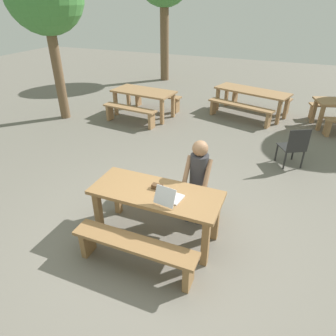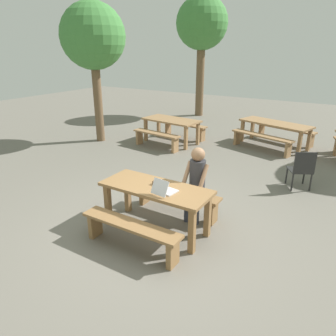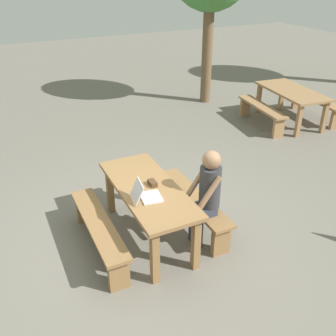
{
  "view_description": "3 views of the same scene",
  "coord_description": "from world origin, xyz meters",
  "px_view_note": "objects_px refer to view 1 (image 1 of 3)",
  "views": [
    {
      "loc": [
        1.43,
        -3.05,
        3.07
      ],
      "look_at": [
        0.08,
        0.25,
        1.03
      ],
      "focal_mm": 31.96,
      "sensor_mm": 36.0,
      "label": 1
    },
    {
      "loc": [
        2.58,
        -3.82,
        2.85
      ],
      "look_at": [
        0.08,
        0.25,
        1.03
      ],
      "focal_mm": 33.94,
      "sensor_mm": 36.0,
      "label": 2
    },
    {
      "loc": [
        3.83,
        -1.56,
        3.31
      ],
      "look_at": [
        0.08,
        0.25,
        1.03
      ],
      "focal_mm": 40.94,
      "sensor_mm": 36.0,
      "label": 3
    }
  ],
  "objects_px": {
    "plastic_chair": "(294,147)",
    "picnic_table_rear": "(252,94)",
    "picnic_table_front": "(156,199)",
    "small_pouch": "(157,187)",
    "person_seated": "(198,175)",
    "laptop": "(169,197)",
    "picnic_table_mid": "(144,95)"
  },
  "relations": [
    {
      "from": "small_pouch",
      "to": "picnic_table_mid",
      "type": "xyz_separation_m",
      "value": [
        -2.42,
        4.46,
        -0.17
      ]
    },
    {
      "from": "small_pouch",
      "to": "plastic_chair",
      "type": "height_order",
      "value": "plastic_chair"
    },
    {
      "from": "picnic_table_mid",
      "to": "picnic_table_rear",
      "type": "xyz_separation_m",
      "value": [
        2.85,
        1.33,
        -0.02
      ]
    },
    {
      "from": "person_seated",
      "to": "small_pouch",
      "type": "bearing_deg",
      "value": -126.09
    },
    {
      "from": "person_seated",
      "to": "picnic_table_front",
      "type": "bearing_deg",
      "value": -122.1
    },
    {
      "from": "laptop",
      "to": "picnic_table_mid",
      "type": "xyz_separation_m",
      "value": [
        -2.68,
        4.66,
        -0.2
      ]
    },
    {
      "from": "plastic_chair",
      "to": "picnic_table_rear",
      "type": "distance_m",
      "value": 3.19
    },
    {
      "from": "picnic_table_front",
      "to": "picnic_table_mid",
      "type": "bearing_deg",
      "value": 118.26
    },
    {
      "from": "small_pouch",
      "to": "picnic_table_mid",
      "type": "distance_m",
      "value": 5.08
    },
    {
      "from": "laptop",
      "to": "picnic_table_rear",
      "type": "xyz_separation_m",
      "value": [
        0.17,
        5.99,
        -0.21
      ]
    },
    {
      "from": "plastic_chair",
      "to": "small_pouch",
      "type": "bearing_deg",
      "value": 29.35
    },
    {
      "from": "small_pouch",
      "to": "picnic_table_rear",
      "type": "relative_size",
      "value": 0.07
    },
    {
      "from": "picnic_table_mid",
      "to": "picnic_table_rear",
      "type": "bearing_deg",
      "value": 31.32
    },
    {
      "from": "person_seated",
      "to": "picnic_table_rear",
      "type": "relative_size",
      "value": 0.58
    },
    {
      "from": "plastic_chair",
      "to": "picnic_table_rear",
      "type": "height_order",
      "value": "plastic_chair"
    },
    {
      "from": "plastic_chair",
      "to": "picnic_table_mid",
      "type": "height_order",
      "value": "plastic_chair"
    },
    {
      "from": "picnic_table_front",
      "to": "small_pouch",
      "type": "xyz_separation_m",
      "value": [
        -0.01,
        0.07,
        0.16
      ]
    },
    {
      "from": "laptop",
      "to": "person_seated",
      "type": "bearing_deg",
      "value": -94.03
    },
    {
      "from": "small_pouch",
      "to": "person_seated",
      "type": "bearing_deg",
      "value": 53.91
    },
    {
      "from": "picnic_table_front",
      "to": "person_seated",
      "type": "bearing_deg",
      "value": 57.9
    },
    {
      "from": "picnic_table_front",
      "to": "laptop",
      "type": "xyz_separation_m",
      "value": [
        0.24,
        -0.13,
        0.19
      ]
    },
    {
      "from": "small_pouch",
      "to": "plastic_chair",
      "type": "distance_m",
      "value": 3.37
    },
    {
      "from": "plastic_chair",
      "to": "picnic_table_mid",
      "type": "xyz_separation_m",
      "value": [
        -4.15,
        1.58,
        0.19
      ]
    },
    {
      "from": "laptop",
      "to": "plastic_chair",
      "type": "distance_m",
      "value": 3.43
    },
    {
      "from": "picnic_table_front",
      "to": "picnic_table_mid",
      "type": "xyz_separation_m",
      "value": [
        -2.44,
        4.53,
        -0.01
      ]
    },
    {
      "from": "picnic_table_front",
      "to": "picnic_table_mid",
      "type": "height_order",
      "value": "picnic_table_front"
    },
    {
      "from": "picnic_table_front",
      "to": "small_pouch",
      "type": "relative_size",
      "value": 12.12
    },
    {
      "from": "laptop",
      "to": "picnic_table_mid",
      "type": "bearing_deg",
      "value": -52.63
    },
    {
      "from": "laptop",
      "to": "person_seated",
      "type": "distance_m",
      "value": 0.79
    },
    {
      "from": "small_pouch",
      "to": "laptop",
      "type": "bearing_deg",
      "value": -38.49
    },
    {
      "from": "picnic_table_rear",
      "to": "person_seated",
      "type": "bearing_deg",
      "value": -73.57
    },
    {
      "from": "person_seated",
      "to": "picnic_table_mid",
      "type": "height_order",
      "value": "person_seated"
    }
  ]
}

